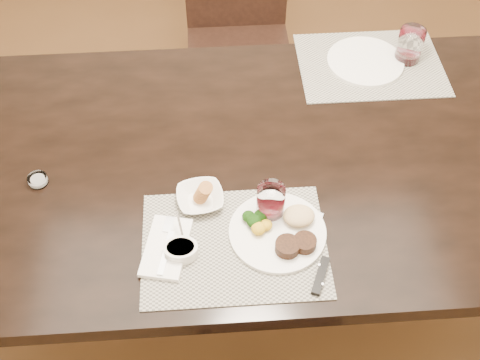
{
  "coord_description": "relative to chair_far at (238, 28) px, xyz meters",
  "views": [
    {
      "loc": [
        -0.13,
        -1.12,
        2.01
      ],
      "look_at": [
        -0.06,
        -0.14,
        0.82
      ],
      "focal_mm": 45.0,
      "sensor_mm": 36.0,
      "label": 1
    }
  ],
  "objects": [
    {
      "name": "far_plate",
      "position": [
        0.38,
        -0.55,
        0.26
      ],
      "size": [
        0.25,
        0.25,
        0.01
      ],
      "primitive_type": "cylinder",
      "color": "white",
      "rests_on": "placemat_far"
    },
    {
      "name": "cracker_bowl",
      "position": [
        -0.17,
        -1.08,
        0.27
      ],
      "size": [
        0.14,
        0.14,
        0.05
      ],
      "rotation": [
        0.0,
        0.0,
        0.14
      ],
      "color": "white",
      "rests_on": "placemat_near"
    },
    {
      "name": "ground_plane",
      "position": [
        0.0,
        -0.93,
        -0.5
      ],
      "size": [
        4.5,
        4.5,
        0.0
      ],
      "primitive_type": "plane",
      "color": "#472D17",
      "rests_on": "ground"
    },
    {
      "name": "salt_cellar",
      "position": [
        -0.61,
        -0.99,
        0.26
      ],
      "size": [
        0.05,
        0.05,
        0.02
      ],
      "rotation": [
        0.0,
        0.0,
        -0.17
      ],
      "color": "white",
      "rests_on": "dining_table"
    },
    {
      "name": "dinner_plate",
      "position": [
        0.03,
        -1.2,
        0.26
      ],
      "size": [
        0.25,
        0.25,
        0.04
      ],
      "rotation": [
        0.0,
        0.0,
        0.12
      ],
      "color": "white",
      "rests_on": "placemat_near"
    },
    {
      "name": "wine_glass_far",
      "position": [
        0.52,
        -0.54,
        0.3
      ],
      "size": [
        0.08,
        0.08,
        0.11
      ],
      "rotation": [
        0.0,
        0.0,
        0.3
      ],
      "color": "white",
      "rests_on": "placemat_far"
    },
    {
      "name": "wine_glass_near",
      "position": [
        0.01,
        -1.13,
        0.3
      ],
      "size": [
        0.07,
        0.07,
        0.1
      ],
      "rotation": [
        0.0,
        0.0,
        -0.08
      ],
      "color": "white",
      "rests_on": "placemat_near"
    },
    {
      "name": "placemat_near",
      "position": [
        -0.09,
        -1.22,
        0.25
      ],
      "size": [
        0.46,
        0.34,
        0.0
      ],
      "primitive_type": "cube",
      "color": "gray",
      "rests_on": "dining_table"
    },
    {
      "name": "placemat_far",
      "position": [
        0.39,
        -0.56,
        0.25
      ],
      "size": [
        0.46,
        0.34,
        0.0
      ],
      "primitive_type": "cube",
      "color": "gray",
      "rests_on": "dining_table"
    },
    {
      "name": "chair_far",
      "position": [
        0.0,
        0.0,
        0.0
      ],
      "size": [
        0.42,
        0.42,
        0.9
      ],
      "color": "black",
      "rests_on": "ground"
    },
    {
      "name": "napkin_fork",
      "position": [
        -0.26,
        -1.22,
        0.26
      ],
      "size": [
        0.14,
        0.2,
        0.02
      ],
      "rotation": [
        0.0,
        0.0,
        -0.22
      ],
      "color": "white",
      "rests_on": "placemat_near"
    },
    {
      "name": "sauce_ramekin",
      "position": [
        -0.22,
        -1.24,
        0.27
      ],
      "size": [
        0.09,
        0.13,
        0.07
      ],
      "rotation": [
        0.0,
        0.0,
        0.22
      ],
      "color": "white",
      "rests_on": "placemat_near"
    },
    {
      "name": "steak_knife",
      "position": [
        0.11,
        -1.3,
        0.26
      ],
      "size": [
        0.07,
        0.25,
        0.01
      ],
      "rotation": [
        0.0,
        0.0,
        -0.4
      ],
      "color": "silver",
      "rests_on": "placemat_near"
    },
    {
      "name": "dining_table",
      "position": [
        0.0,
        -0.93,
        0.16
      ],
      "size": [
        2.0,
        1.0,
        0.75
      ],
      "color": "black",
      "rests_on": "ground"
    }
  ]
}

